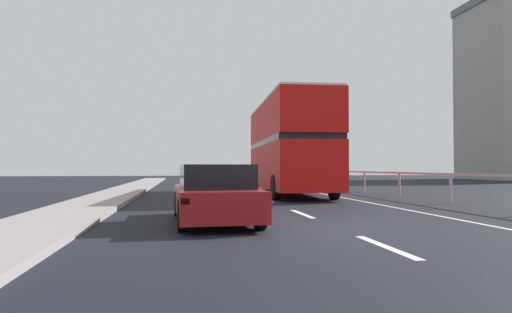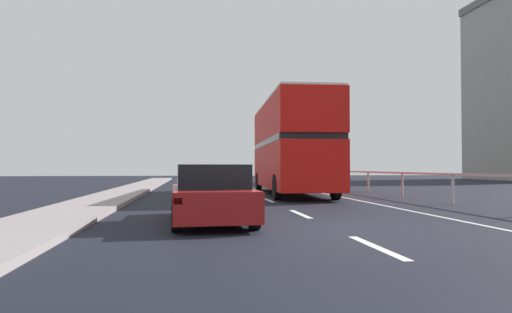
{
  "view_description": "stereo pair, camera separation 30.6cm",
  "coord_description": "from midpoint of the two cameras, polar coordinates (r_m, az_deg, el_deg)",
  "views": [
    {
      "loc": [
        -3.23,
        -9.39,
        1.28
      ],
      "look_at": [
        -0.8,
        5.64,
        1.65
      ],
      "focal_mm": 31.64,
      "sensor_mm": 36.0,
      "label": 1
    },
    {
      "loc": [
        -2.92,
        -9.44,
        1.28
      ],
      "look_at": [
        -0.8,
        5.64,
        1.65
      ],
      "focal_mm": 31.64,
      "sensor_mm": 36.0,
      "label": 2
    }
  ],
  "objects": [
    {
      "name": "near_sidewalk_kerb",
      "position": [
        9.98,
        -26.27,
        -8.2
      ],
      "size": [
        2.06,
        80.0,
        0.14
      ],
      "primitive_type": "cube",
      "color": "gray",
      "rests_on": "ground"
    },
    {
      "name": "ground_plane",
      "position": [
        9.99,
        10.12,
        -9.01
      ],
      "size": [
        75.94,
        120.0,
        0.1
      ],
      "primitive_type": "cube",
      "color": "black"
    },
    {
      "name": "hatchback_car_near",
      "position": [
        10.6,
        -4.95,
        -4.8
      ],
      "size": [
        1.91,
        4.44,
        1.34
      ],
      "rotation": [
        0.0,
        0.0,
        0.04
      ],
      "color": "maroon",
      "rests_on": "ground"
    },
    {
      "name": "double_decker_bus_red",
      "position": [
        21.45,
        4.86,
        1.46
      ],
      "size": [
        3.04,
        10.46,
        4.38
      ],
      "rotation": [
        0.0,
        0.0,
        -0.05
      ],
      "color": "red",
      "rests_on": "ground"
    },
    {
      "name": "lane_paint_markings",
      "position": [
        18.79,
        8.26,
        -5.26
      ],
      "size": [
        3.56,
        46.0,
        0.01
      ],
      "color": "silver",
      "rests_on": "ground"
    },
    {
      "name": "bridge_side_railing",
      "position": [
        20.56,
        18.42,
        -2.41
      ],
      "size": [
        0.1,
        42.0,
        1.08
      ],
      "color": "#B6AEB9",
      "rests_on": "ground"
    }
  ]
}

